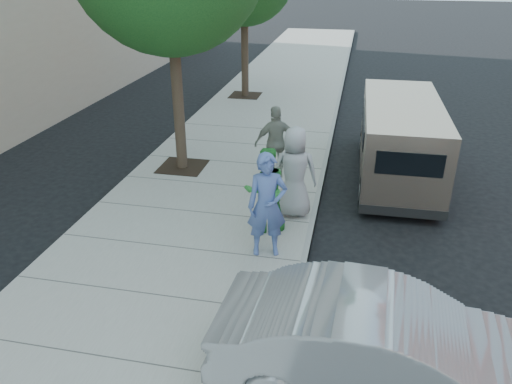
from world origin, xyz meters
TOP-DOWN VIEW (x-y plane):
  - ground at (0.00, 0.00)m, footprint 120.00×120.00m
  - sidewalk at (-1.00, 0.00)m, footprint 5.00×60.00m
  - curb_face at (1.44, 0.00)m, footprint 0.12×60.00m
  - parking_meter at (1.02, 0.54)m, footprint 0.30×0.12m
  - van at (3.30, 3.17)m, footprint 1.91×5.50m
  - sedan at (2.82, -4.22)m, footprint 4.61×1.81m
  - person_officer at (0.71, -1.32)m, footprint 0.84×0.66m
  - person_green_shirt at (0.50, -0.42)m, footprint 1.08×0.99m
  - person_gray_shirt at (0.99, 0.34)m, footprint 1.06×0.77m
  - person_striped_polo at (0.27, 2.25)m, footprint 1.18×0.83m

SIDE VIEW (x-z plane):
  - ground at x=0.00m, z-range 0.00..0.00m
  - sidewalk at x=-1.00m, z-range 0.00..0.15m
  - curb_face at x=1.44m, z-range -0.01..0.15m
  - sedan at x=2.82m, z-range 0.00..1.49m
  - person_green_shirt at x=0.50m, z-range 0.15..1.95m
  - van at x=3.30m, z-range 0.06..2.09m
  - person_striped_polo at x=0.27m, z-range 0.15..2.01m
  - person_gray_shirt at x=0.99m, z-range 0.15..2.14m
  - person_officer at x=0.71m, z-range 0.15..2.17m
  - parking_meter at x=1.02m, z-range 0.47..1.91m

